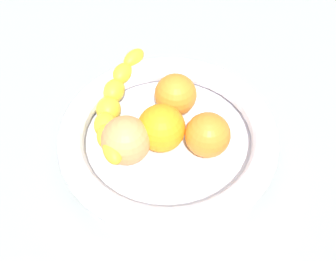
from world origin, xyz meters
TOP-DOWN VIEW (x-y plane):
  - kitchen_counter at (0.00, 0.00)cm, footprint 120.00×120.00cm
  - fruit_bowl at (0.00, 0.00)cm, footprint 30.52×30.52cm
  - banana_draped_left at (3.54, 8.50)cm, footprint 22.66×6.82cm
  - orange_front at (-0.34, 0.93)cm, footprint 6.67×6.67cm
  - orange_mid_left at (6.74, -0.44)cm, footprint 6.18×6.18cm
  - orange_mid_right at (0.39, -5.44)cm, footprint 6.25×6.25cm
  - peach_blush at (-2.89, 5.21)cm, footprint 6.74×6.74cm

SIDE VIEW (x-z plane):
  - kitchen_counter at x=0.00cm, z-range 0.00..3.00cm
  - fruit_bowl at x=0.00cm, z-range 3.11..8.86cm
  - banana_draped_left at x=3.54cm, z-range 5.30..10.29cm
  - orange_mid_left at x=6.74cm, z-range 5.05..11.23cm
  - orange_mid_right at x=0.39cm, z-range 5.05..11.31cm
  - orange_front at x=-0.34cm, z-range 5.05..11.72cm
  - peach_blush at x=-2.89cm, z-range 5.05..11.79cm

